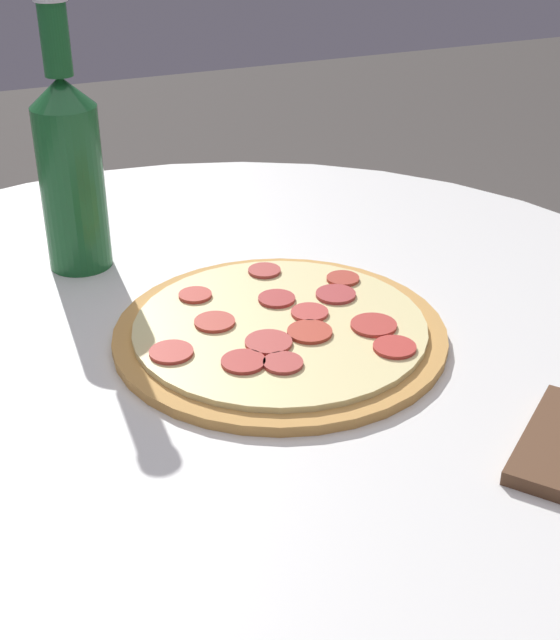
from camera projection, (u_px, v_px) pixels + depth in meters
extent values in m
cylinder|color=silver|center=(232.00, 626.00, 1.02)|extent=(0.07, 0.07, 0.70)
cylinder|color=silver|center=(222.00, 358.00, 0.85)|extent=(1.06, 1.06, 0.02)
cylinder|color=#C68E47|center=(280.00, 334.00, 0.85)|extent=(0.32, 0.32, 0.01)
cylinder|color=beige|center=(280.00, 326.00, 0.85)|extent=(0.28, 0.28, 0.01)
cylinder|color=#B03826|center=(310.00, 332.00, 0.83)|extent=(0.04, 0.04, 0.00)
cylinder|color=#AA332C|center=(238.00, 363.00, 0.78)|extent=(0.04, 0.04, 0.00)
cylinder|color=#B73B34|center=(311.00, 314.00, 0.86)|extent=(0.04, 0.04, 0.00)
cylinder|color=#A83627|center=(343.00, 279.00, 0.93)|extent=(0.03, 0.03, 0.00)
cylinder|color=#B03B2D|center=(217.00, 321.00, 0.85)|extent=(0.04, 0.04, 0.00)
cylinder|color=#B1362B|center=(194.00, 295.00, 0.89)|extent=(0.03, 0.03, 0.00)
cylinder|color=#B0352D|center=(374.00, 325.00, 0.84)|extent=(0.04, 0.04, 0.00)
cylinder|color=#AB3A34|center=(283.00, 363.00, 0.78)|extent=(0.04, 0.04, 0.00)
cylinder|color=#A53433|center=(336.00, 294.00, 0.89)|extent=(0.04, 0.04, 0.00)
cylinder|color=#A93A34|center=(264.00, 271.00, 0.94)|extent=(0.03, 0.03, 0.00)
cylinder|color=#B6342C|center=(395.00, 347.00, 0.80)|extent=(0.04, 0.04, 0.00)
cylinder|color=#AF3B35|center=(269.00, 342.00, 0.81)|extent=(0.04, 0.04, 0.00)
cylinder|color=#B0382E|center=(171.00, 352.00, 0.80)|extent=(0.04, 0.04, 0.00)
cylinder|color=#A4302D|center=(277.00, 299.00, 0.89)|extent=(0.04, 0.04, 0.00)
cylinder|color=#195628|center=(73.00, 189.00, 0.95)|extent=(0.07, 0.07, 0.18)
cone|color=#195628|center=(61.00, 91.00, 0.90)|extent=(0.07, 0.07, 0.03)
cylinder|color=#195628|center=(55.00, 39.00, 0.88)|extent=(0.03, 0.03, 0.07)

